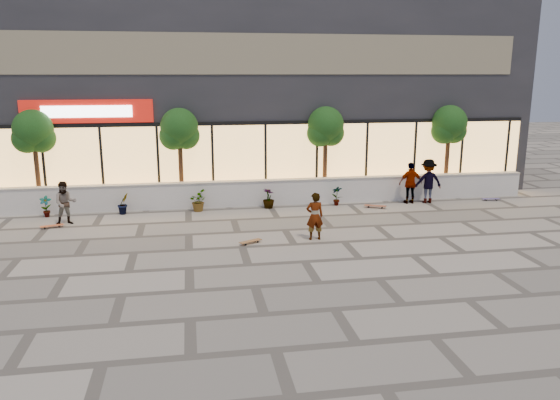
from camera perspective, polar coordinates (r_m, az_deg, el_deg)
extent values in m
plane|color=#A1998C|center=(15.70, 2.62, -6.46)|extent=(80.00, 80.00, 0.00)
cube|color=white|center=(22.19, -1.15, 0.75)|extent=(22.00, 0.35, 1.00)
cube|color=#B2AFA8|center=(22.09, -1.16, 2.07)|extent=(22.00, 0.42, 0.04)
cube|color=#25262A|center=(27.15, -2.92, 10.99)|extent=(24.00, 9.00, 8.50)
cube|color=#FFBD66|center=(22.93, -1.53, 4.20)|extent=(23.04, 0.05, 3.00)
cube|color=black|center=(22.71, -1.54, 8.06)|extent=(23.04, 0.08, 0.15)
cube|color=#B0150C|center=(22.75, -19.49, 8.72)|extent=(5.00, 0.10, 0.90)
cube|color=white|center=(22.68, -19.52, 8.71)|extent=(3.40, 0.06, 0.45)
cube|color=brown|center=(22.66, -1.60, 15.01)|extent=(21.60, 0.05, 1.60)
imported|color=#1B3B12|center=(22.11, -23.28, -0.63)|extent=(0.43, 0.29, 0.81)
imported|color=#1B3B12|center=(21.61, -16.06, -0.37)|extent=(0.57, 0.57, 0.81)
imported|color=#1B3B12|center=(21.46, -8.62, -0.09)|extent=(0.68, 0.77, 0.81)
imported|color=#1B3B12|center=(21.67, -1.20, 0.19)|extent=(0.64, 0.64, 0.81)
imported|color=#1B3B12|center=(22.24, 5.95, 0.46)|extent=(0.46, 0.35, 0.81)
cylinder|color=#4A271A|center=(23.20, -24.05, 2.97)|extent=(0.18, 0.18, 3.24)
sphere|color=#1B3B12|center=(23.00, -24.41, 6.76)|extent=(1.50, 1.50, 1.50)
sphere|color=#1B3B12|center=(23.06, -24.95, 5.82)|extent=(1.10, 1.10, 1.10)
sphere|color=#1B3B12|center=(23.02, -23.69, 5.93)|extent=(1.10, 1.10, 1.10)
cylinder|color=#4A271A|center=(22.45, -10.32, 3.60)|extent=(0.18, 0.18, 3.24)
sphere|color=#1B3B12|center=(22.25, -10.49, 7.53)|extent=(1.50, 1.50, 1.50)
sphere|color=#1B3B12|center=(22.24, -11.10, 6.57)|extent=(1.10, 1.10, 1.10)
sphere|color=#1B3B12|center=(22.33, -9.80, 6.65)|extent=(1.10, 1.10, 1.10)
cylinder|color=#4A271A|center=(23.15, 4.73, 4.05)|extent=(0.18, 0.18, 3.24)
sphere|color=#1B3B12|center=(22.95, 4.80, 7.87)|extent=(1.50, 1.50, 1.50)
sphere|color=#1B3B12|center=(22.88, 4.20, 6.95)|extent=(1.10, 1.10, 1.10)
sphere|color=#1B3B12|center=(23.10, 5.36, 6.99)|extent=(1.10, 1.10, 1.10)
cylinder|color=#4A271A|center=(25.06, 17.05, 4.21)|extent=(0.18, 0.18, 3.24)
sphere|color=#1B3B12|center=(24.88, 17.29, 7.73)|extent=(1.50, 1.50, 1.50)
sphere|color=#1B3B12|center=(24.76, 16.76, 6.91)|extent=(1.10, 1.10, 1.10)
sphere|color=#1B3B12|center=(25.07, 17.69, 6.91)|extent=(1.10, 1.10, 1.10)
imported|color=white|center=(17.54, 3.65, -1.70)|extent=(0.57, 0.38, 1.55)
imported|color=tan|center=(20.69, -21.52, -0.30)|extent=(0.86, 0.74, 1.55)
imported|color=silver|center=(23.01, 13.49, 1.74)|extent=(1.01, 0.45, 1.71)
imported|color=maroon|center=(23.30, 15.20, 1.92)|extent=(1.19, 0.70, 1.82)
cube|color=brown|center=(17.28, -3.10, -4.31)|extent=(0.77, 0.54, 0.02)
cylinder|color=black|center=(17.49, -2.60, -4.29)|extent=(0.06, 0.05, 0.06)
cylinder|color=black|center=(17.38, -2.33, -4.39)|extent=(0.06, 0.05, 0.06)
cylinder|color=black|center=(17.23, -3.88, -4.57)|extent=(0.06, 0.05, 0.06)
cylinder|color=black|center=(17.12, -3.61, -4.68)|extent=(0.06, 0.05, 0.06)
cube|color=#CD5126|center=(20.57, -22.74, -2.48)|extent=(0.78, 0.41, 0.02)
cylinder|color=black|center=(20.67, -22.10, -2.52)|extent=(0.06, 0.04, 0.05)
cylinder|color=black|center=(20.53, -22.07, -2.61)|extent=(0.06, 0.04, 0.05)
cylinder|color=black|center=(20.64, -23.39, -2.65)|extent=(0.06, 0.04, 0.05)
cylinder|color=black|center=(20.51, -23.36, -2.75)|extent=(0.06, 0.04, 0.05)
cube|color=brown|center=(22.09, 9.92, -0.58)|extent=(0.88, 0.57, 0.02)
cylinder|color=black|center=(22.16, 10.62, -0.74)|extent=(0.07, 0.06, 0.06)
cylinder|color=black|center=(22.01, 10.58, -0.83)|extent=(0.07, 0.06, 0.06)
cylinder|color=black|center=(22.21, 9.26, -0.65)|extent=(0.07, 0.06, 0.06)
cylinder|color=black|center=(22.06, 9.21, -0.75)|extent=(0.07, 0.06, 0.06)
cube|color=#51447D|center=(24.69, 21.17, 0.13)|extent=(0.75, 0.27, 0.02)
cylinder|color=black|center=(24.86, 21.58, 0.05)|extent=(0.06, 0.03, 0.05)
cylinder|color=black|center=(24.74, 21.70, -0.02)|extent=(0.06, 0.03, 0.05)
cylinder|color=black|center=(24.67, 20.62, 0.04)|extent=(0.06, 0.03, 0.05)
cylinder|color=black|center=(24.55, 20.75, -0.03)|extent=(0.06, 0.03, 0.05)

